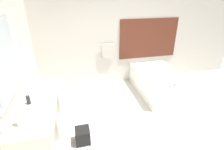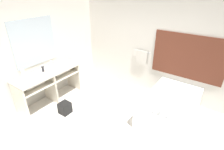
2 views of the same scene
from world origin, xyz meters
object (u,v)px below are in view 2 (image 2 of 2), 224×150
Objects in this scene: soap_dispenser at (43,69)px; bathtub at (170,106)px; water_bottle_1 at (23,75)px; waste_bin at (65,108)px.

bathtub is at bearing 23.19° from soap_dispenser.
water_bottle_1 reaches higher than waste_bin.
bathtub is 2.50m from waste_bin.
bathtub is at bearing 32.04° from waste_bin.
water_bottle_1 is 1.22m from waste_bin.
bathtub is 6.59× the size of water_bottle_1.
bathtub is 9.52× the size of soap_dispenser.
waste_bin is (0.77, 0.40, -0.85)m from water_bottle_1.
bathtub is 3.43m from water_bottle_1.
water_bottle_1 reaches higher than bathtub.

